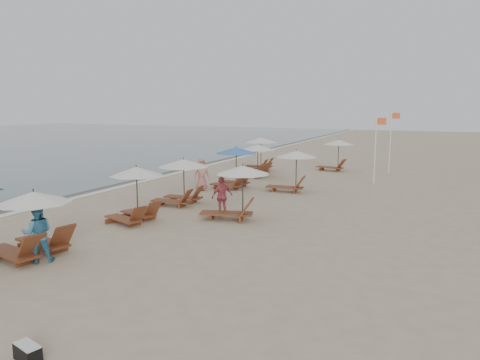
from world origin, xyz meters
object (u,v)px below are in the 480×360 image
at_px(lounger_station_2, 133,194).
at_px(lounger_station_3, 180,180).
at_px(beachgoer_mid_a, 38,233).
at_px(flag_pole_near, 376,146).
at_px(inland_station_2, 335,151).
at_px(beachgoer_far_a, 222,196).
at_px(duffel_bag, 28,352).
at_px(lounger_station_4, 233,166).
at_px(lounger_station_5, 254,160).
at_px(inland_station_0, 235,188).
at_px(lounger_station_6, 258,154).
at_px(lounger_station_1, 29,226).
at_px(beachgoer_far_b, 202,175).
at_px(inland_station_1, 291,167).

relative_size(lounger_station_2, lounger_station_3, 0.92).
relative_size(beachgoer_mid_a, flag_pole_near, 0.43).
xyz_separation_m(inland_station_2, flag_pole_near, (3.49, -4.90, 0.91)).
height_order(lounger_station_2, beachgoer_far_a, lounger_station_2).
height_order(beachgoer_mid_a, duffel_bag, beachgoer_mid_a).
distance_m(lounger_station_4, inland_station_2, 10.04).
bearing_deg(duffel_bag, lounger_station_4, 103.36).
height_order(lounger_station_5, beachgoer_mid_a, lounger_station_5).
bearing_deg(inland_station_0, lounger_station_4, 115.81).
distance_m(lounger_station_4, flag_pole_near, 8.49).
xyz_separation_m(inland_station_0, inland_station_2, (0.45, 15.98, 0.09)).
height_order(lounger_station_6, duffel_bag, lounger_station_6).
bearing_deg(flag_pole_near, lounger_station_4, -148.12).
bearing_deg(lounger_station_1, beachgoer_far_a, 67.57).
bearing_deg(lounger_station_3, beachgoer_far_b, 103.65).
bearing_deg(lounger_station_3, beachgoer_mid_a, -87.13).
distance_m(lounger_station_4, inland_station_1, 3.37).
bearing_deg(beachgoer_far_b, inland_station_1, -24.08).
distance_m(lounger_station_4, beachgoer_far_a, 6.73).
height_order(inland_station_0, inland_station_1, same).
bearing_deg(lounger_station_1, lounger_station_5, 89.99).
xyz_separation_m(lounger_station_1, lounger_station_6, (-0.78, 20.54, 0.21)).
bearing_deg(lounger_station_5, inland_station_0, -71.31).
xyz_separation_m(lounger_station_6, inland_station_2, (4.99, 2.33, 0.20)).
bearing_deg(beachgoer_mid_a, lounger_station_3, -131.27).
xyz_separation_m(lounger_station_5, lounger_station_6, (-0.78, 2.54, 0.13)).
height_order(inland_station_1, flag_pole_near, flag_pole_near).
bearing_deg(lounger_station_6, flag_pole_near, -16.85).
height_order(lounger_station_1, flag_pole_near, flag_pole_near).
bearing_deg(lounger_station_6, beachgoer_mid_a, -86.10).
bearing_deg(flag_pole_near, inland_station_2, 125.48).
height_order(lounger_station_3, beachgoer_far_a, lounger_station_3).
xyz_separation_m(inland_station_2, beachgoer_mid_a, (-3.57, -23.14, -0.49)).
relative_size(lounger_station_5, flag_pole_near, 0.64).
height_order(lounger_station_3, beachgoer_mid_a, lounger_station_3).
bearing_deg(lounger_station_2, lounger_station_3, 90.90).
bearing_deg(inland_station_0, flag_pole_near, 70.42).
relative_size(inland_station_2, flag_pole_near, 0.65).
bearing_deg(inland_station_0, lounger_station_6, 108.41).
relative_size(lounger_station_5, lounger_station_6, 1.00).
distance_m(lounger_station_3, lounger_station_5, 9.54).
bearing_deg(beachgoer_far_a, lounger_station_1, 11.22).
distance_m(lounger_station_1, beachgoer_far_a, 7.85).
bearing_deg(lounger_station_2, inland_station_1, 67.81).
height_order(inland_station_2, duffel_bag, inland_station_2).
relative_size(lounger_station_6, beachgoer_far_b, 1.50).
xyz_separation_m(lounger_station_2, inland_station_2, (3.95, 18.05, 0.23)).
bearing_deg(inland_station_0, inland_station_2, 88.39).
bearing_deg(beachgoer_mid_a, inland_station_1, -147.27).
distance_m(lounger_station_5, beachgoer_far_b, 5.94).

